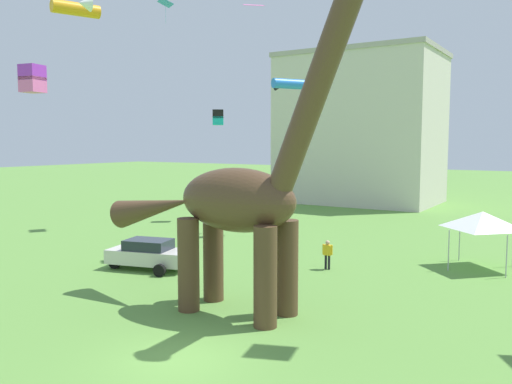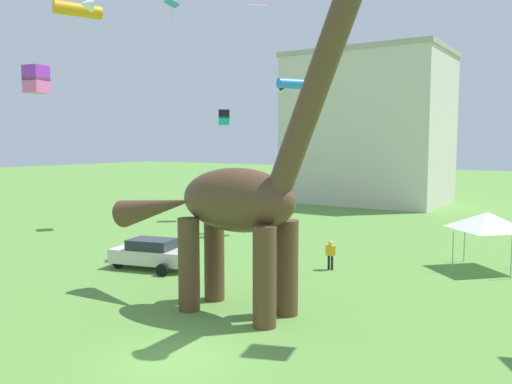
{
  "view_description": "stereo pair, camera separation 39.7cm",
  "coord_description": "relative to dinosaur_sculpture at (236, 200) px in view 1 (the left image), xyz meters",
  "views": [
    {
      "loc": [
        10.2,
        -11.85,
        6.56
      ],
      "look_at": [
        -0.21,
        4.77,
        4.71
      ],
      "focal_mm": 36.99,
      "sensor_mm": 36.0,
      "label": 1
    },
    {
      "loc": [
        10.54,
        -11.63,
        6.56
      ],
      "look_at": [
        -0.21,
        4.77,
        4.71
      ],
      "focal_mm": 36.99,
      "sensor_mm": 36.0,
      "label": 2
    }
  ],
  "objects": [
    {
      "name": "parked_sedan_left",
      "position": [
        -7.77,
        3.37,
        -3.57
      ],
      "size": [
        4.51,
        2.77,
        1.55
      ],
      "rotation": [
        0.0,
        0.0,
        0.25
      ],
      "color": "silver",
      "rests_on": "ground_plane"
    },
    {
      "name": "dinosaur_sculpture",
      "position": [
        0.0,
        0.0,
        0.0
      ],
      "size": [
        11.58,
        2.45,
        12.1
      ],
      "rotation": [
        0.0,
        0.0,
        0.53
      ],
      "color": "#513823",
      "rests_on": "ground_plane"
    },
    {
      "name": "kite_drifting",
      "position": [
        -15.03,
        19.48,
        4.25
      ],
      "size": [
        1.23,
        1.23,
        1.27
      ],
      "color": "black"
    },
    {
      "name": "person_photographer",
      "position": [
        0.13,
        8.21,
        -3.46
      ],
      "size": [
        0.57,
        0.25,
        1.52
      ],
      "rotation": [
        0.0,
        0.0,
        1.15
      ],
      "color": "black",
      "rests_on": "ground_plane"
    },
    {
      "name": "kite_far_right",
      "position": [
        -5.18,
        9.46,
        9.92
      ],
      "size": [
        1.47,
        1.44,
        0.28
      ],
      "color": "pink"
    },
    {
      "name": "festival_canopy_tent",
      "position": [
        6.84,
        12.61,
        -1.83
      ],
      "size": [
        3.15,
        3.15,
        3.0
      ],
      "color": "#B2B2B7",
      "rests_on": "ground_plane"
    },
    {
      "name": "kite_mid_right",
      "position": [
        -7.11,
        16.91,
        6.29
      ],
      "size": [
        2.57,
        2.48,
        0.73
      ],
      "color": "#287AE5"
    },
    {
      "name": "kite_apex",
      "position": [
        -5.45,
        -2.62,
        7.27
      ],
      "size": [
        1.82,
        1.87,
        0.53
      ],
      "color": "orange"
    },
    {
      "name": "kite_mid_center",
      "position": [
        -9.63,
        -1.73,
        4.97
      ],
      "size": [
        0.98,
        0.98,
        1.2
      ],
      "color": "purple"
    },
    {
      "name": "kite_near_high",
      "position": [
        -16.53,
        14.85,
        12.75
      ],
      "size": [
        1.65,
        1.52,
        1.75
      ],
      "color": "#287AE5"
    },
    {
      "name": "ground_plane",
      "position": [
        1.02,
        -4.6,
        -4.38
      ],
      "size": [
        240.0,
        240.0,
        0.0
      ],
      "primitive_type": "plane",
      "color": "#5B8E3D"
    },
    {
      "name": "background_building_block",
      "position": [
        -9.85,
        38.72,
        3.7
      ],
      "size": [
        16.47,
        11.51,
        16.12
      ],
      "color": "beige",
      "rests_on": "ground_plane"
    }
  ]
}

